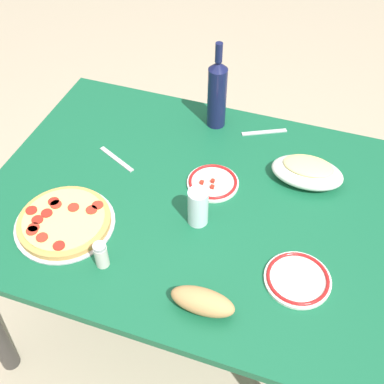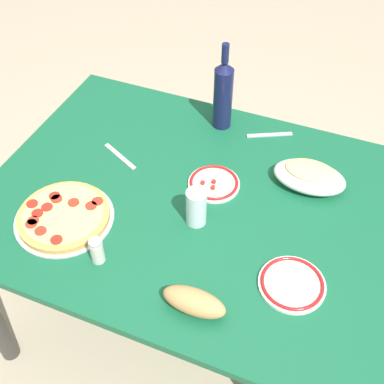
{
  "view_description": "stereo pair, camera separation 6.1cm",
  "coord_description": "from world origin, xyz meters",
  "px_view_note": "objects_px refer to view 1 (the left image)",
  "views": [
    {
      "loc": [
        -0.36,
        1.04,
        1.92
      ],
      "look_at": [
        0.0,
        0.0,
        0.76
      ],
      "focal_mm": 46.45,
      "sensor_mm": 36.0,
      "label": 1
    },
    {
      "loc": [
        -0.42,
        1.02,
        1.92
      ],
      "look_at": [
        0.0,
        0.0,
        0.76
      ],
      "focal_mm": 46.45,
      "sensor_mm": 36.0,
      "label": 2
    }
  ],
  "objects_px": {
    "side_plate_near": "(213,182)",
    "dining_table": "(192,219)",
    "wine_bottle": "(217,93)",
    "pepperoni_pizza": "(64,221)",
    "water_glass": "(198,207)",
    "spice_shaker": "(101,255)",
    "side_plate_far": "(298,279)",
    "baked_pasta_dish": "(307,171)",
    "bread_loaf": "(202,301)"
  },
  "relations": [
    {
      "from": "side_plate_near",
      "to": "dining_table",
      "type": "bearing_deg",
      "value": 61.93
    },
    {
      "from": "wine_bottle",
      "to": "dining_table",
      "type": "bearing_deg",
      "value": 95.9
    },
    {
      "from": "pepperoni_pizza",
      "to": "side_plate_near",
      "type": "xyz_separation_m",
      "value": [
        -0.38,
        -0.32,
        -0.01
      ]
    },
    {
      "from": "wine_bottle",
      "to": "pepperoni_pizza",
      "type": "bearing_deg",
      "value": 64.78
    },
    {
      "from": "water_glass",
      "to": "spice_shaker",
      "type": "bearing_deg",
      "value": 49.59
    },
    {
      "from": "pepperoni_pizza",
      "to": "side_plate_far",
      "type": "relative_size",
      "value": 1.64
    },
    {
      "from": "baked_pasta_dish",
      "to": "bread_loaf",
      "type": "xyz_separation_m",
      "value": [
        0.18,
        0.58,
        -0.01
      ]
    },
    {
      "from": "baked_pasta_dish",
      "to": "side_plate_far",
      "type": "height_order",
      "value": "baked_pasta_dish"
    },
    {
      "from": "dining_table",
      "to": "pepperoni_pizza",
      "type": "relative_size",
      "value": 4.32
    },
    {
      "from": "side_plate_far",
      "to": "spice_shaker",
      "type": "height_order",
      "value": "spice_shaker"
    },
    {
      "from": "wine_bottle",
      "to": "spice_shaker",
      "type": "bearing_deg",
      "value": 80.69
    },
    {
      "from": "side_plate_far",
      "to": "spice_shaker",
      "type": "xyz_separation_m",
      "value": [
        0.55,
        0.13,
        0.03
      ]
    },
    {
      "from": "dining_table",
      "to": "wine_bottle",
      "type": "height_order",
      "value": "wine_bottle"
    },
    {
      "from": "pepperoni_pizza",
      "to": "spice_shaker",
      "type": "bearing_deg",
      "value": 151.7
    },
    {
      "from": "dining_table",
      "to": "side_plate_far",
      "type": "xyz_separation_m",
      "value": [
        -0.39,
        0.2,
        0.12
      ]
    },
    {
      "from": "dining_table",
      "to": "bread_loaf",
      "type": "xyz_separation_m",
      "value": [
        -0.16,
        0.37,
        0.14
      ]
    },
    {
      "from": "baked_pasta_dish",
      "to": "side_plate_near",
      "type": "height_order",
      "value": "baked_pasta_dish"
    },
    {
      "from": "wine_bottle",
      "to": "water_glass",
      "type": "height_order",
      "value": "wine_bottle"
    },
    {
      "from": "baked_pasta_dish",
      "to": "dining_table",
      "type": "bearing_deg",
      "value": 31.51
    },
    {
      "from": "pepperoni_pizza",
      "to": "side_plate_far",
      "type": "distance_m",
      "value": 0.72
    },
    {
      "from": "dining_table",
      "to": "pepperoni_pizza",
      "type": "xyz_separation_m",
      "value": [
        0.34,
        0.23,
        0.12
      ]
    },
    {
      "from": "dining_table",
      "to": "bread_loaf",
      "type": "relative_size",
      "value": 7.56
    },
    {
      "from": "dining_table",
      "to": "side_plate_far",
      "type": "height_order",
      "value": "side_plate_far"
    },
    {
      "from": "pepperoni_pizza",
      "to": "wine_bottle",
      "type": "xyz_separation_m",
      "value": [
        -0.3,
        -0.63,
        0.13
      ]
    },
    {
      "from": "pepperoni_pizza",
      "to": "side_plate_far",
      "type": "xyz_separation_m",
      "value": [
        -0.72,
        -0.03,
        -0.01
      ]
    },
    {
      "from": "dining_table",
      "to": "spice_shaker",
      "type": "bearing_deg",
      "value": 64.08
    },
    {
      "from": "pepperoni_pizza",
      "to": "spice_shaker",
      "type": "distance_m",
      "value": 0.2
    },
    {
      "from": "water_glass",
      "to": "side_plate_far",
      "type": "relative_size",
      "value": 0.68
    },
    {
      "from": "pepperoni_pizza",
      "to": "side_plate_near",
      "type": "bearing_deg",
      "value": -140.31
    },
    {
      "from": "dining_table",
      "to": "side_plate_far",
      "type": "relative_size",
      "value": 7.09
    },
    {
      "from": "wine_bottle",
      "to": "spice_shaker",
      "type": "xyz_separation_m",
      "value": [
        0.12,
        0.73,
        -0.1
      ]
    },
    {
      "from": "water_glass",
      "to": "spice_shaker",
      "type": "xyz_separation_m",
      "value": [
        0.21,
        0.25,
        -0.02
      ]
    },
    {
      "from": "pepperoni_pizza",
      "to": "wine_bottle",
      "type": "bearing_deg",
      "value": -115.22
    },
    {
      "from": "pepperoni_pizza",
      "to": "water_glass",
      "type": "height_order",
      "value": "water_glass"
    },
    {
      "from": "water_glass",
      "to": "wine_bottle",
      "type": "bearing_deg",
      "value": -79.47
    },
    {
      "from": "baked_pasta_dish",
      "to": "spice_shaker",
      "type": "xyz_separation_m",
      "value": [
        0.5,
        0.54,
        0.0
      ]
    },
    {
      "from": "bread_loaf",
      "to": "side_plate_near",
      "type": "bearing_deg",
      "value": -76.08
    },
    {
      "from": "baked_pasta_dish",
      "to": "side_plate_near",
      "type": "distance_m",
      "value": 0.32
    },
    {
      "from": "wine_bottle",
      "to": "side_plate_near",
      "type": "height_order",
      "value": "wine_bottle"
    },
    {
      "from": "wine_bottle",
      "to": "bread_loaf",
      "type": "height_order",
      "value": "wine_bottle"
    },
    {
      "from": "dining_table",
      "to": "spice_shaker",
      "type": "xyz_separation_m",
      "value": [
        0.16,
        0.33,
        0.15
      ]
    },
    {
      "from": "dining_table",
      "to": "baked_pasta_dish",
      "type": "relative_size",
      "value": 5.62
    },
    {
      "from": "dining_table",
      "to": "water_glass",
      "type": "bearing_deg",
      "value": 119.82
    },
    {
      "from": "pepperoni_pizza",
      "to": "baked_pasta_dish",
      "type": "relative_size",
      "value": 1.3
    },
    {
      "from": "side_plate_near",
      "to": "pepperoni_pizza",
      "type": "bearing_deg",
      "value": 39.69
    },
    {
      "from": "wine_bottle",
      "to": "side_plate_far",
      "type": "bearing_deg",
      "value": 125.37
    },
    {
      "from": "wine_bottle",
      "to": "bread_loaf",
      "type": "distance_m",
      "value": 0.8
    },
    {
      "from": "water_glass",
      "to": "side_plate_near",
      "type": "xyz_separation_m",
      "value": [
        0.0,
        -0.17,
        -0.06
      ]
    },
    {
      "from": "water_glass",
      "to": "dining_table",
      "type": "bearing_deg",
      "value": -60.18
    },
    {
      "from": "baked_pasta_dish",
      "to": "side_plate_far",
      "type": "bearing_deg",
      "value": 96.9
    }
  ]
}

